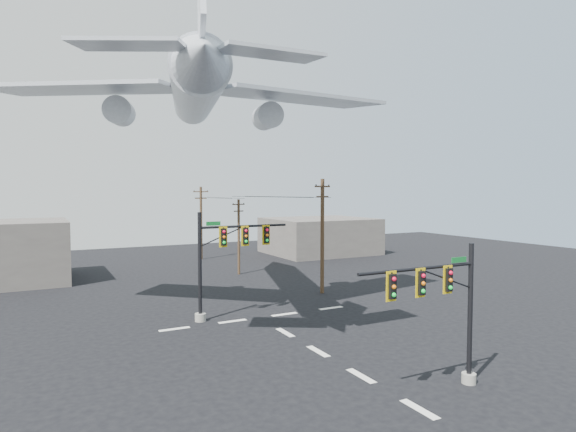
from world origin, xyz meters
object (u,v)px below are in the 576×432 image
signal_mast_near (446,308)px  utility_pole_c (201,221)px  signal_mast_far (223,259)px  utility_pole_b (239,235)px  utility_pole_a (322,234)px  airliner (195,93)px

signal_mast_near → utility_pole_c: 45.11m
signal_mast_far → utility_pole_c: (7.48, 28.90, 0.72)m
signal_mast_far → utility_pole_b: (7.59, 16.06, -0.02)m
signal_mast_near → utility_pole_c: (2.87, 45.00, 1.23)m
signal_mast_far → utility_pole_a: utility_pole_a is taller
utility_pole_a → utility_pole_c: 25.18m
utility_pole_b → airliner: bearing=-140.4°
utility_pole_a → airliner: bearing=167.0°
airliner → utility_pole_b: bearing=-17.3°
signal_mast_near → signal_mast_far: (-4.60, 16.10, 0.50)m
utility_pole_c → airliner: (-8.59, -26.47, 11.04)m
utility_pole_c → airliner: size_ratio=0.32×
signal_mast_near → signal_mast_far: size_ratio=0.89×
utility_pole_a → utility_pole_b: 12.54m
utility_pole_b → utility_pole_c: bearing=72.7°
signal_mast_far → utility_pole_b: bearing=64.7°
utility_pole_b → utility_pole_c: (-0.11, 12.84, 0.74)m
utility_pole_c → airliner: airliner is taller
signal_mast_near → utility_pole_a: size_ratio=0.67×
signal_mast_near → utility_pole_a: (5.92, 20.01, 1.50)m
signal_mast_near → airliner: bearing=107.1°
signal_mast_far → utility_pole_c: bearing=75.5°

